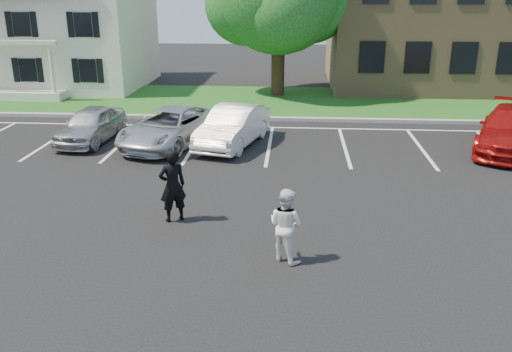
% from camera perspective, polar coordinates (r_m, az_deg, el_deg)
% --- Properties ---
extents(ground_plane, '(90.00, 90.00, 0.00)m').
position_cam_1_polar(ground_plane, '(12.85, -0.32, -6.75)').
color(ground_plane, black).
rests_on(ground_plane, ground).
extents(curb, '(40.00, 0.30, 0.15)m').
position_cam_1_polar(curb, '(24.17, 1.88, 6.05)').
color(curb, gray).
rests_on(curb, ground).
extents(grass_strip, '(44.00, 8.00, 0.08)m').
position_cam_1_polar(grass_strip, '(28.08, 2.21, 7.86)').
color(grass_strip, '#1C5119').
rests_on(grass_strip, ground).
extents(stall_lines, '(34.00, 5.36, 0.01)m').
position_cam_1_polar(stall_lines, '(21.23, 5.33, 3.88)').
color(stall_lines, silver).
rests_on(stall_lines, ground).
extents(house, '(10.30, 9.22, 7.60)m').
position_cam_1_polar(house, '(34.45, -20.44, 15.22)').
color(house, beige).
rests_on(house, ground).
extents(man_black_suit, '(0.82, 0.73, 1.88)m').
position_cam_1_polar(man_black_suit, '(13.68, -8.78, -1.02)').
color(man_black_suit, black).
rests_on(man_black_suit, ground).
extents(man_white_shirt, '(1.02, 0.98, 1.65)m').
position_cam_1_polar(man_white_shirt, '(11.65, 3.15, -5.17)').
color(man_white_shirt, white).
rests_on(man_white_shirt, ground).
extents(car_silver_west, '(1.94, 4.04, 1.33)m').
position_cam_1_polar(car_silver_west, '(21.60, -16.98, 5.19)').
color(car_silver_west, '#BBBCC1').
rests_on(car_silver_west, ground).
extents(car_silver_minivan, '(3.62, 5.37, 1.37)m').
position_cam_1_polar(car_silver_minivan, '(20.46, -9.06, 5.09)').
color(car_silver_minivan, '#B8BBC1').
rests_on(car_silver_minivan, ground).
extents(car_white_sedan, '(2.61, 4.64, 1.45)m').
position_cam_1_polar(car_white_sedan, '(20.18, -2.43, 5.24)').
color(car_white_sedan, white).
rests_on(car_white_sedan, ground).
extents(car_red_compact, '(4.09, 5.69, 1.53)m').
position_cam_1_polar(car_red_compact, '(21.57, 25.35, 4.40)').
color(car_red_compact, '#9C0F0E').
rests_on(car_red_compact, ground).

